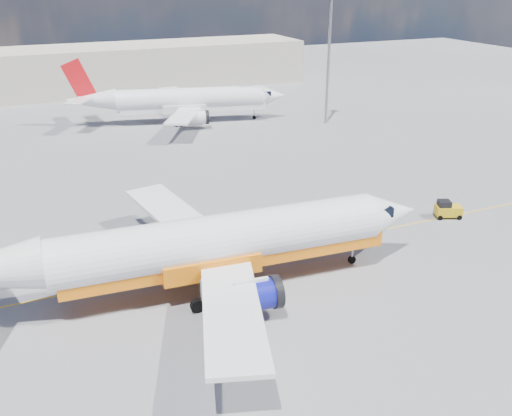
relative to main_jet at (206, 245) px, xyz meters
name	(u,v)px	position (x,y,z in m)	size (l,w,h in m)	color
ground	(255,276)	(3.88, 0.40, -3.53)	(240.00, 240.00, 0.00)	slate
taxi_line	(240,259)	(3.88, 3.40, -3.52)	(70.00, 0.15, 0.01)	yellow
terminal_main	(119,68)	(8.88, 75.40, 0.47)	(70.00, 14.00, 8.00)	beige
main_jet	(206,245)	(0.00, 0.00, 0.00)	(34.94, 27.58, 10.59)	white
second_jet	(183,101)	(12.52, 46.59, -0.30)	(32.07, 24.61, 9.68)	white
gse_tug	(447,209)	(24.27, 3.32, -2.75)	(2.60, 2.14, 1.64)	black
traffic_cone	(220,299)	(0.27, -1.93, -3.24)	(0.42, 0.42, 0.59)	white
floodlight_mast	(329,44)	(31.45, 37.74, 7.79)	(1.38, 1.38, 18.88)	#919199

